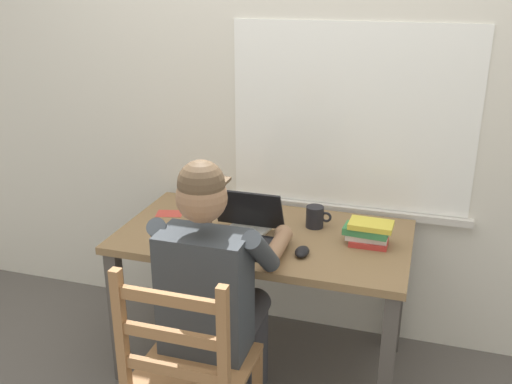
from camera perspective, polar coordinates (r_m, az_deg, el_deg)
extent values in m
plane|color=#56514C|center=(3.06, 0.71, -16.39)|extent=(8.00, 8.00, 0.00)
cube|color=silver|center=(2.92, 3.33, 9.88)|extent=(6.00, 0.04, 2.60)
cube|color=white|center=(2.87, 9.33, 7.20)|extent=(1.19, 0.01, 0.91)
cube|color=beige|center=(3.00, 8.80, -1.64)|extent=(1.25, 0.06, 0.04)
cube|color=olive|center=(2.70, 0.78, -4.42)|extent=(1.34, 0.73, 0.03)
cube|color=#4C4742|center=(2.84, -13.43, -11.88)|extent=(0.06, 0.06, 0.68)
cube|color=#4C4742|center=(2.53, 12.74, -16.40)|extent=(0.06, 0.06, 0.68)
cube|color=#4C4742|center=(3.32, -8.04, -6.47)|extent=(0.06, 0.06, 0.68)
cube|color=#4C4742|center=(3.06, 13.82, -9.47)|extent=(0.06, 0.06, 0.68)
cube|color=#33383D|center=(2.27, -5.05, -9.86)|extent=(0.34, 0.20, 0.50)
sphere|color=#936B4C|center=(2.10, -5.38, -0.52)|extent=(0.19, 0.19, 0.19)
sphere|color=brown|center=(2.08, -5.43, 0.83)|extent=(0.17, 0.17, 0.17)
cube|color=brown|center=(2.16, -4.55, 1.09)|extent=(0.13, 0.10, 0.01)
cylinder|color=#38383D|center=(2.59, -5.07, -12.18)|extent=(0.13, 0.40, 0.13)
cylinder|color=#38383D|center=(2.53, -1.20, -12.87)|extent=(0.13, 0.40, 0.13)
cylinder|color=#38383D|center=(2.87, -3.39, -13.87)|extent=(0.10, 0.10, 0.45)
cylinder|color=#38383D|center=(2.82, 0.15, -14.51)|extent=(0.10, 0.10, 0.45)
cylinder|color=#33383D|center=(2.34, -8.90, -4.56)|extent=(0.10, 0.25, 0.24)
cylinder|color=#936B4C|center=(2.57, -6.58, -4.27)|extent=(0.07, 0.28, 0.07)
sphere|color=#936B4C|center=(2.68, -5.20, -3.10)|extent=(0.08, 0.08, 0.08)
cylinder|color=#33383D|center=(2.21, 0.55, -5.92)|extent=(0.10, 0.25, 0.24)
cylinder|color=#936B4C|center=(2.45, 2.09, -5.46)|extent=(0.07, 0.28, 0.07)
sphere|color=#936B4C|center=(2.57, 2.70, -4.12)|extent=(0.08, 0.08, 0.08)
cube|color=olive|center=(2.32, -5.99, -16.82)|extent=(0.42, 0.42, 0.02)
cube|color=olive|center=(2.66, -8.10, -17.43)|extent=(0.04, 0.04, 0.43)
cube|color=olive|center=(1.97, -3.21, -15.33)|extent=(0.04, 0.04, 0.48)
cube|color=olive|center=(2.12, -13.18, -13.18)|extent=(0.04, 0.04, 0.48)
cube|color=olive|center=(2.11, -8.21, -16.95)|extent=(0.36, 0.02, 0.04)
cube|color=olive|center=(2.03, -8.42, -13.81)|extent=(0.36, 0.02, 0.04)
cube|color=olive|center=(1.95, -8.63, -10.41)|extent=(0.36, 0.02, 0.04)
cube|color=black|center=(2.56, -1.92, -5.25)|extent=(0.33, 0.23, 0.02)
cube|color=#2B2B2D|center=(2.56, -1.92, -5.05)|extent=(0.29, 0.17, 0.00)
cube|color=black|center=(2.66, -0.80, -1.71)|extent=(0.33, 0.11, 0.20)
cube|color=silver|center=(2.66, -0.80, -1.71)|extent=(0.29, 0.09, 0.17)
ellipsoid|color=black|center=(2.49, 4.56, -5.88)|extent=(0.06, 0.10, 0.03)
cylinder|color=beige|center=(2.92, -3.99, -1.13)|extent=(0.08, 0.08, 0.09)
torus|color=beige|center=(2.91, -3.03, -1.16)|extent=(0.05, 0.01, 0.05)
cylinder|color=black|center=(2.75, 5.82, -2.45)|extent=(0.08, 0.08, 0.10)
torus|color=black|center=(2.74, 6.93, -2.47)|extent=(0.05, 0.01, 0.05)
cube|color=#BC332D|center=(2.62, 11.04, -4.90)|extent=(0.17, 0.11, 0.02)
cube|color=white|center=(2.63, 10.89, -4.22)|extent=(0.18, 0.11, 0.03)
cube|color=#38844C|center=(2.60, 10.81, -3.76)|extent=(0.20, 0.12, 0.03)
cube|color=gold|center=(2.59, 11.27, -3.19)|extent=(0.19, 0.13, 0.02)
cube|color=silver|center=(2.72, -0.71, -3.63)|extent=(0.22, 0.22, 0.01)
cube|color=#C63D33|center=(2.94, -8.52, -2.11)|extent=(0.15, 0.12, 0.00)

